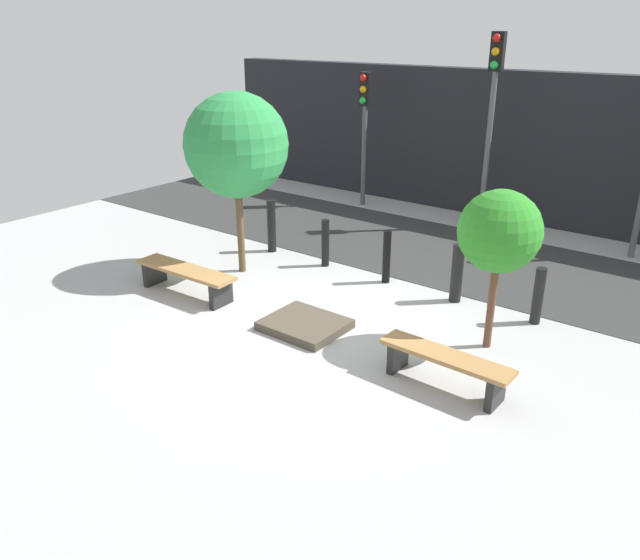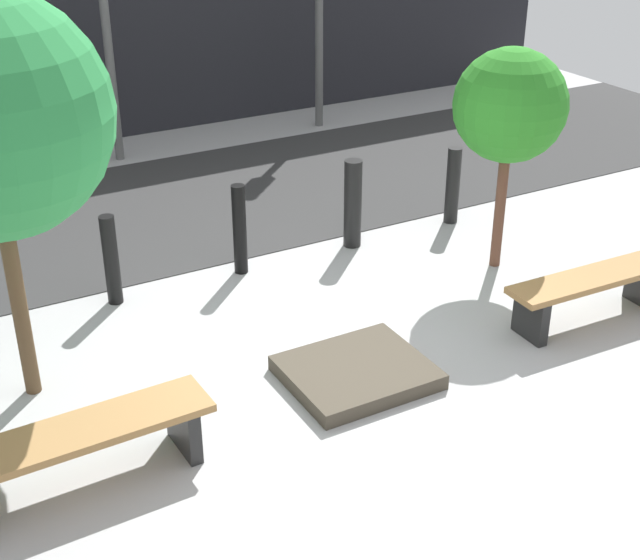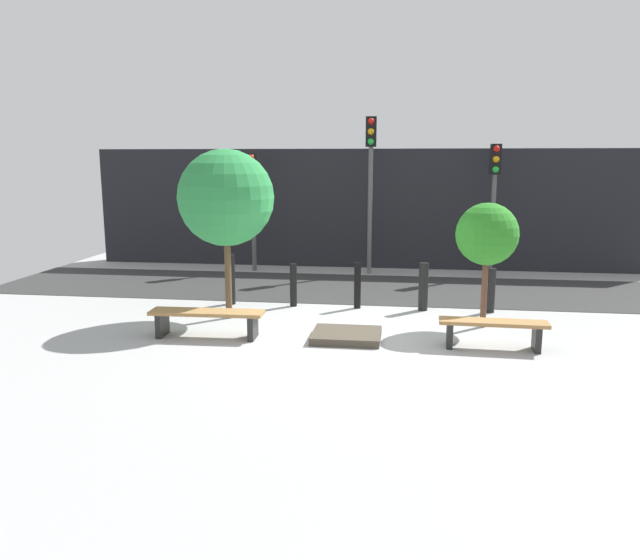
# 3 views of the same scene
# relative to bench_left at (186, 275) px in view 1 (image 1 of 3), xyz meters

# --- Properties ---
(ground_plane) EXTENTS (18.00, 18.00, 0.00)m
(ground_plane) POSITION_rel_bench_left_xyz_m (2.44, 0.37, -0.35)
(ground_plane) COLOR #A6A6A6
(road_strip) EXTENTS (18.00, 3.53, 0.01)m
(road_strip) POSITION_rel_bench_left_xyz_m (2.44, 4.55, -0.34)
(road_strip) COLOR #313131
(road_strip) RESTS_ON ground
(building_facade) EXTENTS (16.20, 0.50, 3.37)m
(building_facade) POSITION_rel_bench_left_xyz_m (2.44, 7.79, 1.34)
(building_facade) COLOR black
(building_facade) RESTS_ON ground
(bench_left) EXTENTS (2.01, 0.52, 0.48)m
(bench_left) POSITION_rel_bench_left_xyz_m (0.00, 0.00, 0.00)
(bench_left) COLOR black
(bench_left) RESTS_ON ground
(bench_right) EXTENTS (1.77, 0.45, 0.48)m
(bench_right) POSITION_rel_bench_left_xyz_m (4.88, 0.00, -0.01)
(bench_right) COLOR black
(bench_right) RESTS_ON ground
(planter_bed) EXTENTS (1.18, 1.01, 0.14)m
(planter_bed) POSITION_rel_bench_left_xyz_m (2.44, 0.20, -0.28)
(planter_bed) COLOR #463E32
(planter_bed) RESTS_ON ground
(tree_behind_left_bench) EXTENTS (1.84, 1.84, 3.28)m
(tree_behind_left_bench) POSITION_rel_bench_left_xyz_m (0.00, 1.37, 2.00)
(tree_behind_left_bench) COLOR brown
(tree_behind_left_bench) RESTS_ON ground
(tree_behind_right_bench) EXTENTS (1.14, 1.14, 2.31)m
(tree_behind_right_bench) POSITION_rel_bench_left_xyz_m (4.88, 1.37, 1.38)
(tree_behind_right_bench) COLOR brown
(tree_behind_right_bench) RESTS_ON ground
(bollard_far_left) EXTENTS (0.18, 0.18, 1.08)m
(bollard_far_left) POSITION_rel_bench_left_xyz_m (-0.28, 2.54, 0.19)
(bollard_far_left) COLOR black
(bollard_far_left) RESTS_ON ground
(bollard_left) EXTENTS (0.15, 0.15, 0.92)m
(bollard_left) POSITION_rel_bench_left_xyz_m (1.08, 2.54, 0.11)
(bollard_left) COLOR black
(bollard_left) RESTS_ON ground
(bollard_center) EXTENTS (0.14, 0.14, 0.97)m
(bollard_center) POSITION_rel_bench_left_xyz_m (2.44, 2.54, 0.14)
(bollard_center) COLOR black
(bollard_center) RESTS_ON ground
(bollard_right) EXTENTS (0.20, 0.20, 1.00)m
(bollard_right) POSITION_rel_bench_left_xyz_m (3.81, 2.54, 0.15)
(bollard_right) COLOR black
(bollard_right) RESTS_ON ground
(bollard_far_right) EXTENTS (0.16, 0.16, 0.92)m
(bollard_far_right) POSITION_rel_bench_left_xyz_m (5.17, 2.54, 0.11)
(bollard_far_right) COLOR black
(bollard_far_right) RESTS_ON ground
(traffic_light_west) EXTENTS (0.28, 0.27, 3.25)m
(traffic_light_west) POSITION_rel_bench_left_xyz_m (-0.78, 6.60, 1.91)
(traffic_light_west) COLOR #4C4C4C
(traffic_light_west) RESTS_ON ground
(traffic_light_mid_west) EXTENTS (0.28, 0.27, 4.18)m
(traffic_light_mid_west) POSITION_rel_bench_left_xyz_m (2.44, 6.61, 2.51)
(traffic_light_mid_west) COLOR #595959
(traffic_light_mid_west) RESTS_ON ground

